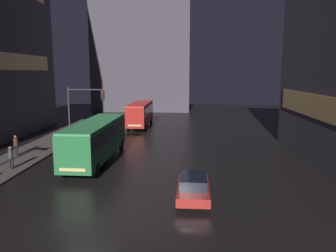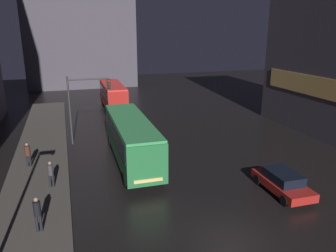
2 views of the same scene
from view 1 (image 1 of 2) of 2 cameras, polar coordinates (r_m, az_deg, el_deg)
ground_plane at (r=17.23m, az=-14.28°, el=-15.88°), size 120.00×120.00×0.00m
sidewalk_left at (r=29.35m, az=-25.42°, el=-5.75°), size 4.00×48.00×0.15m
building_far_backdrop at (r=65.96m, az=-4.37°, el=15.23°), size 18.07×12.00×28.12m
bus_near at (r=27.29m, az=-12.41°, el=-1.91°), size 2.77×11.02×3.30m
bus_far at (r=43.74m, az=-4.86°, el=2.38°), size 2.51×9.18×3.22m
car_taxi at (r=19.26m, az=4.43°, el=-10.55°), size 1.94×4.28×1.37m
pedestrian_mid at (r=31.06m, az=-24.97°, el=-2.79°), size 0.49×0.49×1.77m
pedestrian_far at (r=26.99m, az=-25.72°, el=-4.73°), size 0.40×0.40×1.70m
traffic_light_main at (r=32.99m, az=-14.81°, el=3.42°), size 3.62×0.35×5.90m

